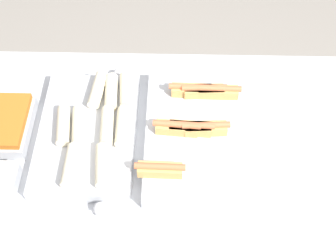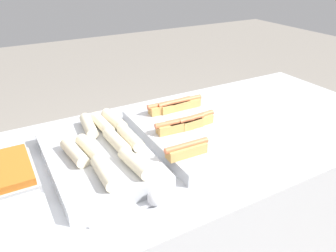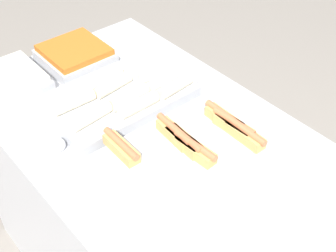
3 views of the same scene
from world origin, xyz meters
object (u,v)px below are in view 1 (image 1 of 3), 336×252
tray_hotdogs (191,132)px  tray_wraps (90,131)px  serving_spoon_near (96,209)px  serving_spoon_far (114,75)px

tray_hotdogs → tray_wraps: tray_hotdogs is taller
serving_spoon_near → serving_spoon_far: (0.01, 0.58, -0.00)m
tray_wraps → tray_hotdogs: bearing=0.8°
tray_hotdogs → serving_spoon_near: bearing=-135.4°
tray_wraps → serving_spoon_near: tray_wraps is taller
serving_spoon_near → tray_wraps: bearing=99.9°
tray_hotdogs → serving_spoon_near: size_ratio=2.43×
tray_hotdogs → serving_spoon_near: tray_hotdogs is taller
tray_hotdogs → serving_spoon_far: size_ratio=2.26×
serving_spoon_near → serving_spoon_far: same height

